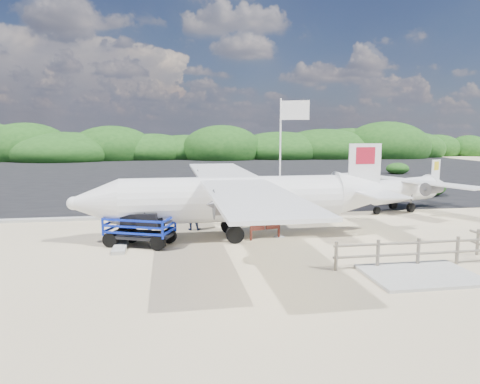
{
  "coord_description": "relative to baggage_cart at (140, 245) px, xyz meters",
  "views": [
    {
      "loc": [
        -2.4,
        -18.22,
        4.68
      ],
      "look_at": [
        1.05,
        3.22,
        1.57
      ],
      "focal_mm": 32.0,
      "sensor_mm": 36.0,
      "label": 1
    }
  ],
  "objects": [
    {
      "name": "aircraft_large",
      "position": [
        13.91,
        19.65,
        0.0
      ],
      "size": [
        17.56,
        17.56,
        5.23
      ],
      "primitive_type": null,
      "rotation": [
        0.0,
        0.0,
        3.15
      ],
      "color": "#B2B2B2",
      "rests_on": "ground"
    },
    {
      "name": "crew_b",
      "position": [
        2.28,
        2.46,
        0.82
      ],
      "size": [
        0.91,
        0.78,
        1.64
      ],
      "primitive_type": "imported",
      "rotation": [
        0.0,
        0.0,
        2.92
      ],
      "color": "#111B41",
      "rests_on": "ground"
    },
    {
      "name": "crew_c",
      "position": [
        2.83,
        4.08,
        0.95
      ],
      "size": [
        1.11,
        0.47,
        1.89
      ],
      "primitive_type": "imported",
      "rotation": [
        0.0,
        0.0,
        3.15
      ],
      "color": "#111B41",
      "rests_on": "ground"
    },
    {
      "name": "lagoon",
      "position": [
        -5.26,
        2.13,
        0.0
      ],
      "size": [
        9.0,
        7.0,
        0.4
      ],
      "primitive_type": null,
      "color": "#B2B2B2",
      "rests_on": "ground"
    },
    {
      "name": "baggage_cart",
      "position": [
        0.0,
        0.0,
        0.0
      ],
      "size": [
        3.3,
        2.61,
        1.44
      ],
      "primitive_type": null,
      "rotation": [
        0.0,
        0.0,
        -0.39
      ],
      "color": "#0C25BE",
      "rests_on": "ground"
    },
    {
      "name": "fence",
      "position": [
        9.74,
        -4.37,
        0.0
      ],
      "size": [
        6.4,
        2.0,
        1.1
      ],
      "primitive_type": null,
      "color": "#B2B2B2",
      "rests_on": "ground"
    },
    {
      "name": "vegetation_band",
      "position": [
        3.74,
        55.63,
        0.0
      ],
      "size": [
        124.0,
        8.0,
        4.4
      ],
      "primitive_type": null,
      "color": "#B2B2B2",
      "rests_on": "ground"
    },
    {
      "name": "aircraft_small",
      "position": [
        -2.83,
        30.58,
        0.0
      ],
      "size": [
        10.07,
        10.07,
        2.77
      ],
      "primitive_type": null,
      "rotation": [
        0.0,
        0.0,
        3.54
      ],
      "color": "#B2B2B2",
      "rests_on": "ground"
    },
    {
      "name": "asphalt_apron",
      "position": [
        3.74,
        30.63,
        0.0
      ],
      "size": [
        90.0,
        50.0,
        0.04
      ],
      "primitive_type": null,
      "color": "#B2B2B2",
      "rests_on": "ground"
    },
    {
      "name": "ground",
      "position": [
        3.74,
        0.63,
        0.0
      ],
      "size": [
        160.0,
        160.0,
        0.0
      ],
      "primitive_type": "plane",
      "color": "beige"
    },
    {
      "name": "flagpole",
      "position": [
        6.01,
        0.45,
        0.0
      ],
      "size": [
        1.31,
        0.9,
        6.05
      ],
      "primitive_type": null,
      "rotation": [
        0.0,
        0.0,
        -0.37
      ],
      "color": "white",
      "rests_on": "ground"
    },
    {
      "name": "signboard",
      "position": [
        5.3,
        0.15,
        0.0
      ],
      "size": [
        1.5,
        0.45,
        1.24
      ],
      "primitive_type": null,
      "rotation": [
        0.0,
        0.0,
        0.21
      ],
      "color": "maroon",
      "rests_on": "ground"
    },
    {
      "name": "walkway_pad",
      "position": [
        9.24,
        -5.37,
        0.0
      ],
      "size": [
        3.5,
        2.5,
        0.1
      ],
      "primitive_type": null,
      "color": "#B2B2B2",
      "rests_on": "ground"
    },
    {
      "name": "crew_a",
      "position": [
        4.51,
        2.88,
        0.99
      ],
      "size": [
        0.78,
        0.57,
        1.97
      ],
      "primitive_type": "imported",
      "rotation": [
        0.0,
        0.0,
        3.0
      ],
      "color": "#111B41",
      "rests_on": "ground"
    }
  ]
}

